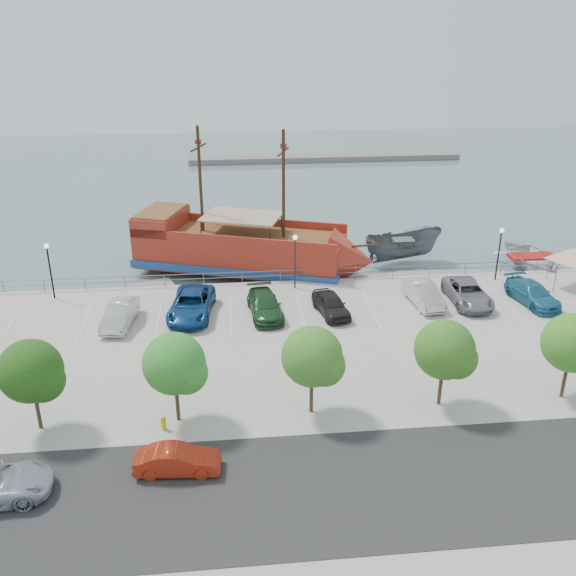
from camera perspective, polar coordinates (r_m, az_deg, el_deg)
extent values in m
plane|color=#4D676D|center=(43.99, 1.57, -4.57)|extent=(160.00, 160.00, 0.00)
cube|color=#272727|center=(30.35, 5.63, -17.19)|extent=(100.00, 8.00, 0.04)
cube|color=#9A9992|center=(35.02, 3.71, -10.82)|extent=(100.00, 4.00, 0.05)
cylinder|color=slate|center=(50.18, 0.46, 1.59)|extent=(50.00, 0.06, 0.06)
cylinder|color=slate|center=(50.33, 0.45, 1.17)|extent=(50.00, 0.06, 0.06)
cube|color=slate|center=(96.81, 3.32, 11.47)|extent=(40.00, 3.00, 0.80)
cube|color=#A02B1C|center=(54.18, -4.27, 3.34)|extent=(18.04, 10.79, 2.80)
cube|color=navy|center=(54.50, -4.24, 2.44)|extent=(18.45, 11.20, 0.65)
cone|color=#A02B1C|center=(52.22, 5.71, 2.49)|extent=(4.96, 6.02, 5.17)
cube|color=#A02B1C|center=(55.92, -11.23, 5.93)|extent=(4.83, 6.15, 1.51)
cube|color=brown|center=(55.69, -11.29, 6.73)|extent=(4.49, 5.67, 0.13)
cube|color=brown|center=(53.53, -3.76, 4.75)|extent=(14.78, 9.11, 0.16)
cube|color=#A02B1C|center=(55.93, -3.53, 5.95)|extent=(16.33, 5.91, 0.75)
cube|color=#A02B1C|center=(51.27, -5.19, 4.22)|extent=(16.33, 5.91, 0.75)
cylinder|color=#382111|center=(51.44, -0.40, 9.09)|extent=(0.33, 0.33, 8.83)
cylinder|color=#382111|center=(53.50, -7.80, 9.45)|extent=(0.33, 0.33, 8.83)
cylinder|color=#382111|center=(50.83, -0.41, 12.03)|extent=(1.21, 3.10, 0.15)
cylinder|color=#382111|center=(52.91, -7.97, 12.27)|extent=(1.21, 3.10, 0.15)
cube|color=tan|center=(53.14, -4.14, 6.37)|extent=(7.25, 5.93, 0.13)
cylinder|color=#382111|center=(51.69, 6.60, 3.75)|extent=(2.59, 1.05, 0.64)
imported|color=#4F585D|center=(57.30, 10.17, 3.48)|extent=(7.51, 3.83, 2.77)
imported|color=silver|center=(59.34, 20.85, 2.29)|extent=(5.26, 7.25, 1.48)
cube|color=gray|center=(52.42, -13.58, -0.20)|extent=(6.61, 3.99, 0.36)
cube|color=gray|center=(53.55, 8.91, 0.74)|extent=(7.33, 3.16, 0.41)
cube|color=gray|center=(55.55, 15.51, 0.99)|extent=(7.10, 2.87, 0.39)
cylinder|color=slate|center=(54.58, 22.15, 1.86)|extent=(0.09, 0.09, 2.29)
cylinder|color=slate|center=(52.11, 22.67, 0.77)|extent=(0.09, 0.09, 2.29)
pyramid|color=white|center=(52.99, 24.17, 3.25)|extent=(5.43, 5.43, 0.94)
imported|color=#A62712|center=(31.04, -9.80, -14.85)|extent=(4.05, 1.66, 1.31)
cylinder|color=#CEBC07|center=(33.98, -10.99, -11.82)|extent=(0.26, 0.26, 0.65)
sphere|color=#CEBC07|center=(33.78, -11.04, -11.34)|extent=(0.28, 0.28, 0.28)
cylinder|color=black|center=(49.99, -20.34, 1.26)|extent=(0.12, 0.12, 4.00)
sphere|color=#FFF2CC|center=(49.28, -20.68, 3.51)|extent=(0.36, 0.36, 0.36)
cylinder|color=black|center=(48.59, 0.63, 2.17)|extent=(0.12, 0.12, 4.00)
sphere|color=#FFF2CC|center=(47.86, 0.64, 4.51)|extent=(0.36, 0.36, 0.36)
cylinder|color=black|center=(52.75, 18.19, 2.72)|extent=(0.12, 0.12, 4.00)
sphere|color=#FFF2CC|center=(52.08, 18.48, 4.87)|extent=(0.36, 0.36, 0.36)
cylinder|color=#473321|center=(35.41, -21.35, -10.08)|extent=(0.20, 0.20, 2.20)
sphere|color=#1E4712|center=(34.25, -21.92, -6.86)|extent=(3.20, 3.20, 3.20)
sphere|color=#1E4712|center=(34.03, -20.96, -7.68)|extent=(2.20, 2.20, 2.20)
cylinder|color=#473321|center=(34.14, -9.81, -9.96)|extent=(0.20, 0.20, 2.20)
sphere|color=#2A7625|center=(32.93, -10.09, -6.63)|extent=(3.20, 3.20, 3.20)
sphere|color=#2A7625|center=(32.83, -9.02, -7.46)|extent=(2.20, 2.20, 2.20)
cylinder|color=#473321|center=(34.28, 2.09, -9.43)|extent=(0.20, 0.20, 2.20)
sphere|color=#356D21|center=(33.08, 2.15, -6.09)|extent=(3.20, 3.20, 3.20)
sphere|color=#356D21|center=(33.10, 3.25, -6.89)|extent=(2.20, 2.20, 2.20)
cylinder|color=#473321|center=(35.81, 13.38, -8.56)|extent=(0.20, 0.20, 2.20)
sphere|color=#31621C|center=(34.66, 13.74, -5.33)|extent=(3.20, 3.20, 3.20)
sphere|color=#31621C|center=(34.81, 14.77, -6.08)|extent=(2.20, 2.20, 2.20)
cylinder|color=#473321|center=(38.57, 23.35, -7.51)|extent=(0.20, 0.20, 2.20)
sphere|color=#35711E|center=(37.51, 23.91, -4.49)|extent=(3.20, 3.20, 3.20)
imported|color=silver|center=(44.84, -14.72, -2.29)|extent=(2.25, 4.85, 1.54)
imported|color=navy|center=(45.15, -8.58, -1.46)|extent=(3.51, 6.30, 1.67)
imported|color=#204B26|center=(44.76, -2.08, -1.56)|extent=(2.57, 5.31, 1.49)
imported|color=black|center=(45.01, 3.84, -1.45)|extent=(2.57, 4.63, 1.49)
imported|color=#C0B3B3|center=(47.45, 11.93, -0.50)|extent=(2.19, 4.96, 1.58)
imported|color=gray|center=(48.40, 15.68, -0.44)|extent=(2.58, 5.50, 1.52)
imported|color=#216B8D|center=(49.85, 20.92, -0.47)|extent=(2.91, 5.39, 1.48)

